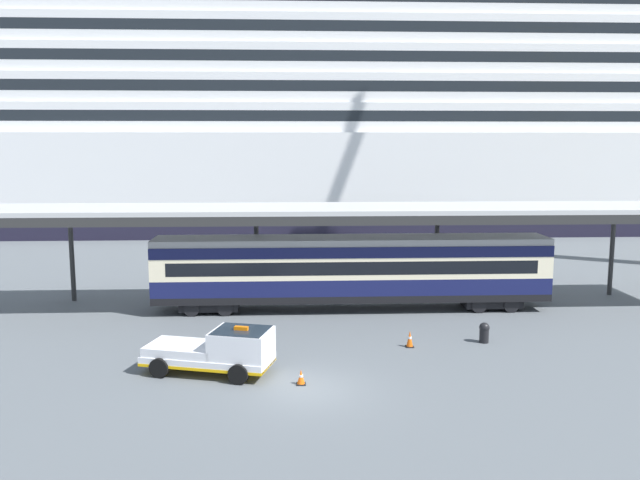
{
  "coord_description": "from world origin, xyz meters",
  "views": [
    {
      "loc": [
        -0.69,
        -23.64,
        9.28
      ],
      "look_at": [
        0.83,
        8.51,
        4.5
      ],
      "focal_mm": 36.78,
      "sensor_mm": 36.0,
      "label": 1
    }
  ],
  "objects_px": {
    "cruise_ship": "(134,106)",
    "quay_bollard": "(484,332)",
    "traffic_cone_mid": "(301,377)",
    "traffic_cone_near": "(410,339)",
    "service_truck": "(220,350)",
    "train_carriage": "(352,269)"
  },
  "relations": [
    {
      "from": "train_carriage",
      "to": "traffic_cone_near",
      "type": "relative_size",
      "value": 28.13
    },
    {
      "from": "cruise_ship",
      "to": "quay_bollard",
      "type": "bearing_deg",
      "value": -59.89
    },
    {
      "from": "train_carriage",
      "to": "service_truck",
      "type": "relative_size",
      "value": 3.93
    },
    {
      "from": "traffic_cone_near",
      "to": "traffic_cone_mid",
      "type": "height_order",
      "value": "traffic_cone_near"
    },
    {
      "from": "cruise_ship",
      "to": "traffic_cone_near",
      "type": "bearing_deg",
      "value": -63.71
    },
    {
      "from": "service_truck",
      "to": "traffic_cone_mid",
      "type": "height_order",
      "value": "service_truck"
    },
    {
      "from": "service_truck",
      "to": "traffic_cone_near",
      "type": "xyz_separation_m",
      "value": [
        8.33,
        3.07,
        -0.61
      ]
    },
    {
      "from": "cruise_ship",
      "to": "quay_bollard",
      "type": "relative_size",
      "value": 166.24
    },
    {
      "from": "traffic_cone_mid",
      "to": "quay_bollard",
      "type": "bearing_deg",
      "value": 29.94
    },
    {
      "from": "service_truck",
      "to": "quay_bollard",
      "type": "distance_m",
      "value": 12.49
    },
    {
      "from": "service_truck",
      "to": "traffic_cone_near",
      "type": "height_order",
      "value": "service_truck"
    },
    {
      "from": "quay_bollard",
      "to": "service_truck",
      "type": "bearing_deg",
      "value": -163.25
    },
    {
      "from": "cruise_ship",
      "to": "train_carriage",
      "type": "bearing_deg",
      "value": -62.02
    },
    {
      "from": "train_carriage",
      "to": "service_truck",
      "type": "distance_m",
      "value": 11.96
    },
    {
      "from": "train_carriage",
      "to": "service_truck",
      "type": "bearing_deg",
      "value": -122.03
    },
    {
      "from": "traffic_cone_mid",
      "to": "cruise_ship",
      "type": "bearing_deg",
      "value": 109.22
    },
    {
      "from": "service_truck",
      "to": "traffic_cone_mid",
      "type": "relative_size",
      "value": 9.26
    },
    {
      "from": "traffic_cone_mid",
      "to": "service_truck",
      "type": "bearing_deg",
      "value": 156.67
    },
    {
      "from": "service_truck",
      "to": "traffic_cone_mid",
      "type": "xyz_separation_m",
      "value": [
        3.26,
        -1.41,
        -0.7
      ]
    },
    {
      "from": "train_carriage",
      "to": "traffic_cone_mid",
      "type": "relative_size",
      "value": 36.44
    },
    {
      "from": "traffic_cone_mid",
      "to": "quay_bollard",
      "type": "relative_size",
      "value": 0.62
    },
    {
      "from": "cruise_ship",
      "to": "service_truck",
      "type": "relative_size",
      "value": 28.75
    }
  ]
}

